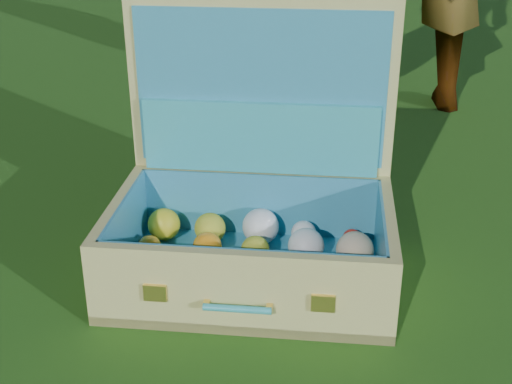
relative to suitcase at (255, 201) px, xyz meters
name	(u,v)px	position (x,y,z in m)	size (l,w,h in m)	color
ground	(244,237)	(-0.04, 0.12, -0.16)	(60.00, 60.00, 0.00)	#215114
suitcase	(255,201)	(0.00, 0.00, 0.00)	(0.58, 0.45, 0.55)	#D0C770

